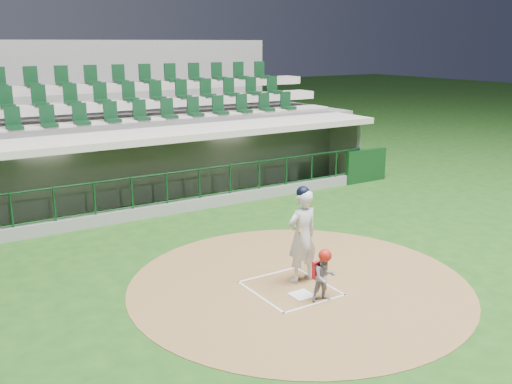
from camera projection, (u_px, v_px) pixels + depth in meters
ground at (282, 284)px, 12.07m from camera, size 120.00×120.00×0.00m
dirt_circle at (299, 284)px, 12.06m from camera, size 7.20×7.20×0.01m
home_plate at (302, 295)px, 11.49m from camera, size 0.43×0.43×0.02m
batter_box_chalk at (290, 288)px, 11.82m from camera, size 1.55×1.80×0.01m
dugout_structure at (147, 171)px, 18.31m from camera, size 16.40×3.70×3.00m
seating_deck at (111, 143)px, 20.63m from camera, size 17.00×6.72×5.15m
batter at (302, 235)px, 11.95m from camera, size 0.92×0.90×2.09m
catcher at (324, 275)px, 11.14m from camera, size 0.55×0.46×1.08m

